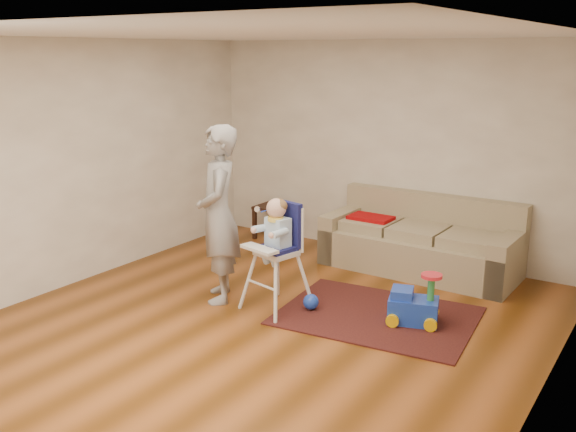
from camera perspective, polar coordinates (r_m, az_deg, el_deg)
The scene contains 9 objects.
ground at distance 6.26m, azimuth -2.02°, elevation -9.68°, with size 5.50×5.50×0.00m, color #532B0A.
room_envelope at distance 6.19m, azimuth 0.64°, elevation 8.12°, with size 5.04×5.52×2.72m.
sofa at distance 7.75m, azimuth 11.62°, elevation -1.69°, with size 2.30×0.99×0.88m.
side_table at distance 9.01m, azimuth -1.19°, elevation -0.50°, with size 0.47×0.47×0.47m, color black, non-canonical shape.
area_rug at distance 6.51m, azimuth 7.91°, elevation -8.77°, with size 1.87×1.40×0.01m, color black.
ride_on_toy at distance 6.30m, azimuth 11.12°, elevation -7.11°, with size 0.47×0.33×0.51m, color blue, non-canonical shape.
toy_ball at distance 6.55m, azimuth 2.05°, elevation -7.63°, with size 0.16×0.16×0.16m, color blue.
high_chair at distance 6.44m, azimuth -1.02°, elevation -3.61°, with size 0.65×0.65×1.17m.
adult at distance 6.64m, azimuth -6.20°, elevation 0.13°, with size 0.67×0.44×1.85m, color #949497.
Camera 1 is at (3.29, -4.67, 2.56)m, focal length 40.00 mm.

